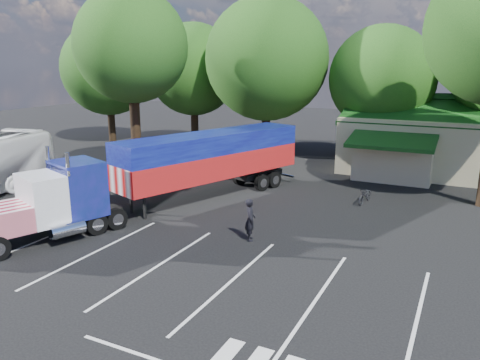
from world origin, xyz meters
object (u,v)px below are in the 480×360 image
at_px(silver_sedan, 411,166).
at_px(bicycle, 365,195).
at_px(semi_truck, 176,166).
at_px(woman, 250,220).

bearing_deg(silver_sedan, bicycle, 163.87).
relative_size(bicycle, silver_sedan, 0.38).
bearing_deg(semi_truck, bicycle, 49.66).
bearing_deg(silver_sedan, woman, 157.51).
distance_m(semi_truck, woman, 6.57).
distance_m(semi_truck, bicycle, 10.75).
bearing_deg(bicycle, woman, -104.88).
bearing_deg(silver_sedan, semi_truck, 135.43).
height_order(woman, silver_sedan, woman).
xyz_separation_m(bicycle, silver_sedan, (1.51, 7.86, 0.31)).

